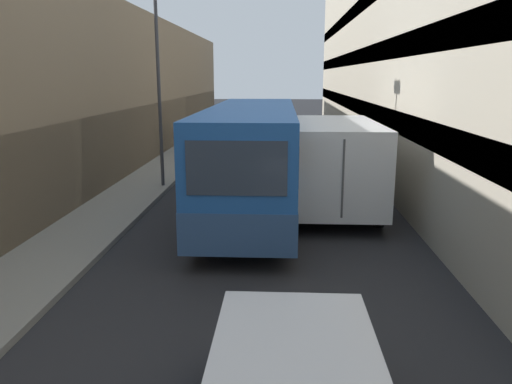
# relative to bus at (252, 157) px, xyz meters

# --- Properties ---
(ground_plane) EXTENTS (150.00, 150.00, 0.00)m
(ground_plane) POSITION_rel_bus_xyz_m (0.34, 0.38, -1.65)
(ground_plane) COLOR #232326
(sidewalk_left) EXTENTS (2.06, 60.00, 0.14)m
(sidewalk_left) POSITION_rel_bus_xyz_m (-4.18, 0.38, -1.58)
(sidewalk_left) COLOR gray
(sidewalk_left) RESTS_ON ground_plane
(building_left_shopfront) EXTENTS (2.40, 60.00, 6.82)m
(building_left_shopfront) POSITION_rel_bus_xyz_m (-6.31, 0.38, 1.45)
(building_left_shopfront) COLOR #847056
(building_left_shopfront) RESTS_ON ground_plane
(building_right_apartment) EXTENTS (2.40, 60.00, 10.35)m
(building_right_apartment) POSITION_rel_bus_xyz_m (5.56, 0.38, 3.50)
(building_right_apartment) COLOR #A89E89
(building_right_apartment) RESTS_ON ground_plane
(bus) EXTENTS (2.44, 10.33, 3.12)m
(bus) POSITION_rel_bus_xyz_m (0.00, 0.00, 0.00)
(bus) COLOR #1E519E
(bus) RESTS_ON ground_plane
(box_truck) EXTENTS (2.50, 7.22, 2.69)m
(box_truck) POSITION_rel_bus_xyz_m (2.36, 0.84, -0.14)
(box_truck) COLOR silver
(box_truck) RESTS_ON ground_plane
(panel_van) EXTENTS (1.88, 4.10, 2.05)m
(panel_van) POSITION_rel_bus_xyz_m (-2.04, 11.39, -0.51)
(panel_van) COLOR silver
(panel_van) RESTS_ON ground_plane
(street_lamp) EXTENTS (0.36, 0.80, 7.59)m
(street_lamp) POSITION_rel_bus_xyz_m (-3.40, 2.81, 3.66)
(street_lamp) COLOR #38383D
(street_lamp) RESTS_ON sidewalk_left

